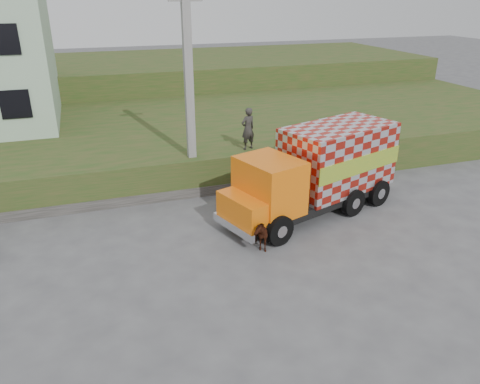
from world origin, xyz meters
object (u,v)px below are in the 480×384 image
object	(u,v)px
cow	(258,231)
pedestrian	(248,129)
utility_pole	(189,91)
cargo_truck	(319,170)

from	to	relation	value
cow	pedestrian	xyz separation A→B (m)	(1.49, 5.15, 1.83)
utility_pole	pedestrian	xyz separation A→B (m)	(2.40, 0.20, -1.72)
cow	cargo_truck	bearing A→B (deg)	34.96
utility_pole	pedestrian	size ratio (longest dim) A/B	4.66
cargo_truck	utility_pole	bearing A→B (deg)	122.50
cargo_truck	cow	size ratio (longest dim) A/B	5.74
cargo_truck	cow	distance (m)	3.65
pedestrian	cargo_truck	bearing A→B (deg)	96.59
pedestrian	cow	bearing A→B (deg)	56.24
cargo_truck	pedestrian	world-z (taller)	pedestrian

